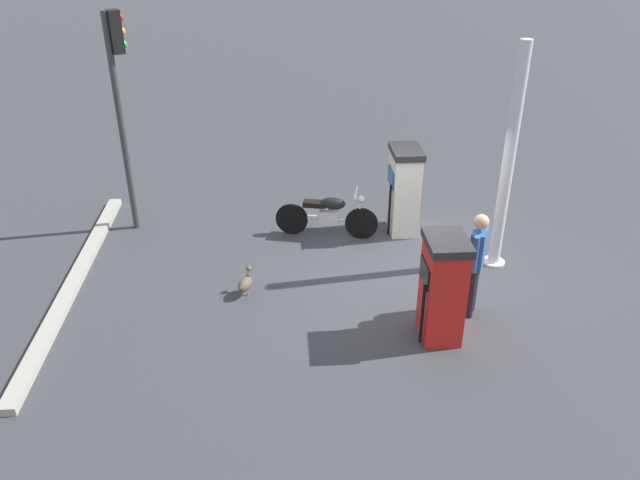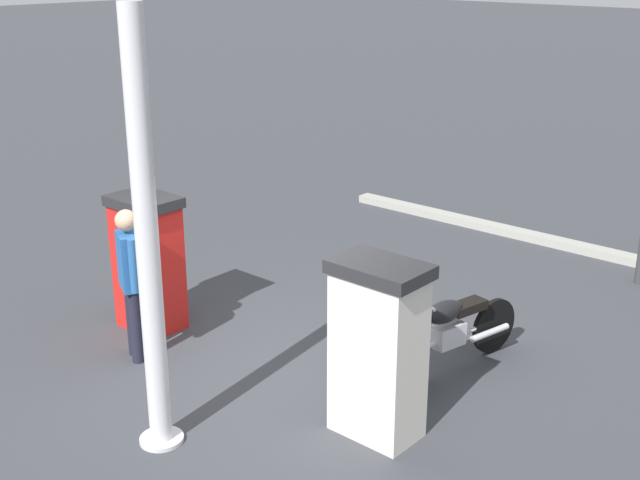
# 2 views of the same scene
# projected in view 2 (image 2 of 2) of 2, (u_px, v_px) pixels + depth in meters

# --- Properties ---
(ground_plane) EXTENTS (120.00, 120.00, 0.00)m
(ground_plane) POSITION_uv_depth(u_px,v_px,m) (260.00, 367.00, 8.80)
(ground_plane) COLOR #383A3F
(fuel_pump_near) EXTENTS (0.60, 0.86, 1.68)m
(fuel_pump_near) POSITION_uv_depth(u_px,v_px,m) (378.00, 349.00, 7.35)
(fuel_pump_near) COLOR silver
(fuel_pump_near) RESTS_ON ground
(fuel_pump_far) EXTENTS (0.63, 0.79, 1.60)m
(fuel_pump_far) POSITION_uv_depth(u_px,v_px,m) (148.00, 262.00, 9.51)
(fuel_pump_far) COLOR red
(fuel_pump_far) RESTS_ON ground
(motorcycle_near_pump) EXTENTS (1.94, 0.67, 0.95)m
(motorcycle_near_pump) POSITION_uv_depth(u_px,v_px,m) (450.00, 329.00, 8.61)
(motorcycle_near_pump) COLOR black
(motorcycle_near_pump) RESTS_ON ground
(attendant_person) EXTENTS (0.33, 0.56, 1.69)m
(attendant_person) POSITION_uv_depth(u_px,v_px,m) (130.00, 275.00, 8.70)
(attendant_person) COLOR #1E1E2D
(attendant_person) RESTS_ON ground
(wandering_duck) EXTENTS (0.31, 0.44, 0.46)m
(wandering_duck) POSITION_uv_depth(u_px,v_px,m) (383.00, 268.00, 10.98)
(wandering_duck) COLOR brown
(wandering_duck) RESTS_ON ground
(canopy_support_pole) EXTENTS (0.40, 0.40, 3.85)m
(canopy_support_pole) POSITION_uv_depth(u_px,v_px,m) (148.00, 250.00, 6.87)
(canopy_support_pole) COLOR silver
(canopy_support_pole) RESTS_ON ground
(road_edge_kerb) EXTENTS (0.43, 6.31, 0.12)m
(road_edge_kerb) POSITION_uv_depth(u_px,v_px,m) (524.00, 235.00, 12.73)
(road_edge_kerb) COLOR #9E9E93
(road_edge_kerb) RESTS_ON ground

